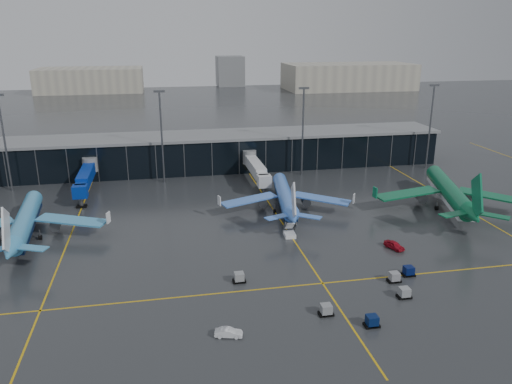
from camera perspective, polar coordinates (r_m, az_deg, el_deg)
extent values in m
plane|color=#282B2D|center=(96.97, -0.86, -6.79)|extent=(600.00, 600.00, 0.00)
cube|color=black|center=(153.66, -5.00, 4.52)|extent=(140.00, 16.00, 10.00)
cube|color=slate|center=(152.51, -5.06, 6.45)|extent=(142.00, 17.00, 0.80)
cylinder|color=#595B60|center=(145.88, -18.44, 3.00)|extent=(4.00, 4.00, 4.00)
cube|color=navy|center=(133.18, -19.06, 1.20)|extent=(3.00, 24.00, 3.00)
cylinder|color=#595B60|center=(127.00, -19.34, -1.10)|extent=(1.00, 1.00, 2.60)
cylinder|color=#595B60|center=(146.80, -0.75, 4.03)|extent=(4.00, 4.00, 4.00)
cube|color=silver|center=(134.19, 0.29, 2.33)|extent=(3.00, 24.00, 3.00)
cylinder|color=#595B60|center=(128.05, 0.95, 0.10)|extent=(1.00, 1.00, 2.60)
cylinder|color=#595B60|center=(145.01, -26.75, 4.88)|extent=(0.50, 0.50, 25.00)
cylinder|color=#595B60|center=(139.53, -10.71, 6.05)|extent=(0.50, 0.50, 25.00)
cube|color=#595B60|center=(137.53, -11.02, 11.23)|extent=(3.00, 0.40, 0.60)
cylinder|color=#595B60|center=(145.28, 5.36, 6.75)|extent=(0.50, 0.50, 25.00)
cube|color=#595B60|center=(143.36, 5.51, 11.74)|extent=(3.00, 0.40, 0.60)
cylinder|color=#595B60|center=(161.08, 19.26, 6.94)|extent=(0.50, 0.50, 25.00)
cube|color=#595B60|center=(159.35, 19.73, 11.41)|extent=(3.00, 0.40, 0.60)
cube|color=#B2AD99|center=(373.54, 10.50, 12.86)|extent=(90.00, 42.00, 18.00)
cube|color=#B2AD99|center=(370.79, -18.35, 12.07)|extent=(70.00, 38.00, 16.00)
cube|color=#B2AD99|center=(391.74, -2.99, 13.64)|extent=(20.00, 20.00, 22.00)
cube|color=gold|center=(115.80, -20.06, -3.70)|extent=(0.30, 120.00, 0.02)
cube|color=gold|center=(116.95, 2.22, -2.35)|extent=(0.30, 120.00, 0.02)
cube|color=gold|center=(134.15, 21.28, -0.90)|extent=(0.30, 120.00, 0.02)
cube|color=gold|center=(86.24, 7.62, -10.30)|extent=(220.00, 0.30, 0.02)
cube|color=black|center=(91.82, 17.00, -9.01)|extent=(2.20, 1.50, 0.36)
cube|color=#051144|center=(91.49, 17.05, -8.58)|extent=(1.60, 1.50, 1.50)
cube|color=black|center=(84.69, 16.56, -11.37)|extent=(2.20, 1.50, 0.36)
cube|color=gray|center=(84.33, 16.60, -10.92)|extent=(1.60, 1.50, 1.50)
cube|color=black|center=(89.10, 15.49, -9.73)|extent=(2.20, 1.50, 0.36)
cube|color=gray|center=(88.76, 15.53, -9.29)|extent=(1.60, 1.50, 1.50)
cube|color=black|center=(77.67, 7.99, -13.61)|extent=(2.20, 1.50, 0.36)
cube|color=gray|center=(77.27, 8.02, -13.12)|extent=(1.60, 1.50, 1.50)
cube|color=black|center=(85.90, -1.93, -10.12)|extent=(2.20, 1.50, 0.36)
cube|color=gray|center=(85.54, -1.94, -9.67)|extent=(1.60, 1.50, 1.50)
cube|color=black|center=(76.24, 13.08, -14.59)|extent=(2.20, 1.50, 0.36)
cube|color=#051643|center=(75.84, 13.12, -14.10)|extent=(1.60, 1.50, 1.50)
cube|color=white|center=(103.81, 3.86, -4.86)|extent=(2.40, 3.33, 0.80)
cube|color=white|center=(103.09, 3.88, -3.89)|extent=(1.78, 2.93, 2.29)
imported|color=#A30C1C|center=(101.43, 15.52, -5.87)|extent=(3.21, 4.74, 1.50)
imported|color=silver|center=(72.09, -3.15, -15.75)|extent=(4.10, 2.24, 1.28)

